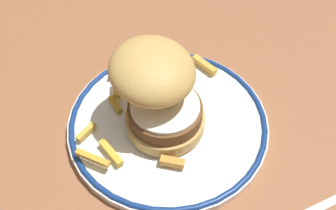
# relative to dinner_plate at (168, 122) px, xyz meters

# --- Properties ---
(ground_plane) EXTENTS (1.38, 1.07, 0.04)m
(ground_plane) POSITION_rel_dinner_plate_xyz_m (-0.03, -0.03, -0.03)
(ground_plane) COLOR #905939
(dinner_plate) EXTENTS (0.27, 0.27, 0.02)m
(dinner_plate) POSITION_rel_dinner_plate_xyz_m (0.00, 0.00, 0.00)
(dinner_plate) COLOR white
(dinner_plate) RESTS_ON ground_plane
(burger) EXTENTS (0.15, 0.15, 0.12)m
(burger) POSITION_rel_dinner_plate_xyz_m (-0.01, 0.00, 0.07)
(burger) COLOR tan
(burger) RESTS_ON dinner_plate
(fries_pile) EXTENTS (0.22, 0.20, 0.03)m
(fries_pile) POSITION_rel_dinner_plate_xyz_m (-0.04, 0.03, 0.02)
(fries_pile) COLOR gold
(fries_pile) RESTS_ON dinner_plate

